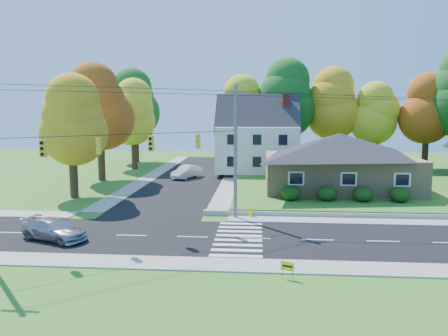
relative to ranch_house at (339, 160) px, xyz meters
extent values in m
plane|color=#3D7923|center=(-8.00, -16.00, -3.27)|extent=(120.00, 120.00, 0.00)
cube|color=black|center=(-8.00, -16.00, -3.26)|extent=(90.00, 8.00, 0.02)
cube|color=black|center=(-16.00, 10.00, -3.25)|extent=(8.00, 44.00, 0.02)
cube|color=#9C9A90|center=(-8.00, -11.00, -3.23)|extent=(90.00, 2.00, 0.08)
cube|color=#9C9A90|center=(-8.00, -21.00, -3.23)|extent=(90.00, 2.00, 0.08)
cube|color=#3D7923|center=(5.00, 5.00, -3.02)|extent=(30.00, 30.00, 0.50)
cube|color=tan|center=(0.00, 0.00, -1.17)|extent=(14.00, 10.00, 3.20)
pyramid|color=#26262B|center=(0.00, 0.00, 1.53)|extent=(14.60, 10.60, 2.20)
cube|color=silver|center=(-8.00, 12.00, 0.03)|extent=(10.00, 8.00, 5.60)
pyramid|color=#26262B|center=(-8.00, 12.00, 4.03)|extent=(10.40, 8.40, 2.40)
cube|color=brown|center=(-4.50, 12.00, 2.03)|extent=(0.90, 0.90, 9.60)
ellipsoid|color=#163A10|center=(-5.00, -6.20, -2.13)|extent=(1.70, 1.70, 1.27)
ellipsoid|color=#163A10|center=(-2.00, -6.20, -2.13)|extent=(1.70, 1.70, 1.27)
ellipsoid|color=#163A10|center=(1.00, -6.20, -2.13)|extent=(1.70, 1.70, 1.27)
ellipsoid|color=#163A10|center=(4.00, -6.20, -2.13)|extent=(1.70, 1.70, 1.27)
cylinder|color=#666059|center=(-9.50, -10.80, 1.73)|extent=(0.26, 0.26, 10.00)
cube|color=#666059|center=(-9.50, -10.80, 6.13)|extent=(1.60, 0.12, 0.12)
cube|color=gold|center=(-20.00, -19.20, 2.68)|extent=(0.34, 0.26, 1.00)
cube|color=gold|center=(-17.50, -17.20, 2.68)|extent=(0.26, 0.34, 1.00)
cube|color=gold|center=(-14.80, -15.05, 2.68)|extent=(0.34, 0.26, 1.00)
cube|color=gold|center=(-12.00, -12.80, 2.68)|extent=(0.26, 0.34, 1.00)
cylinder|color=black|center=(-16.00, -16.00, 3.33)|extent=(13.02, 10.43, 0.04)
cylinder|color=#3F2A19|center=(-10.00, 18.00, -0.07)|extent=(0.80, 0.80, 5.40)
sphere|color=gold|center=(-10.00, 18.00, 3.83)|extent=(6.72, 6.72, 6.72)
sphere|color=gold|center=(-10.00, 18.00, 5.51)|extent=(5.91, 5.91, 5.91)
sphere|color=gold|center=(-10.00, 18.00, 7.19)|extent=(5.11, 5.11, 5.11)
cylinder|color=#3F2A19|center=(-4.00, 17.00, 0.38)|extent=(0.86, 0.86, 6.30)
sphere|color=#1A5C1D|center=(-4.00, 17.00, 4.93)|extent=(7.84, 7.84, 7.84)
sphere|color=#1A5C1D|center=(-4.00, 17.00, 6.89)|extent=(6.90, 6.90, 6.90)
sphere|color=#1A5C1D|center=(-4.00, 17.00, 8.85)|extent=(5.96, 5.96, 5.96)
cylinder|color=#3F2A19|center=(2.00, 18.00, 0.16)|extent=(0.83, 0.83, 5.85)
sphere|color=gold|center=(2.00, 18.00, 4.38)|extent=(7.28, 7.28, 7.28)
sphere|color=gold|center=(2.00, 18.00, 6.20)|extent=(6.41, 6.41, 6.41)
sphere|color=gold|center=(2.00, 18.00, 8.02)|extent=(5.53, 5.53, 5.53)
cylinder|color=#3F2A19|center=(8.00, 17.00, -0.29)|extent=(0.77, 0.77, 4.95)
sphere|color=gold|center=(8.00, 17.00, 3.28)|extent=(6.16, 6.16, 6.16)
sphere|color=gold|center=(8.00, 17.00, 4.82)|extent=(5.42, 5.42, 5.42)
sphere|color=gold|center=(8.00, 17.00, 6.36)|extent=(4.68, 4.68, 4.68)
cylinder|color=#3F2A19|center=(14.00, 16.00, -0.07)|extent=(0.80, 0.80, 5.40)
sphere|color=#A24D14|center=(14.00, 16.00, 3.83)|extent=(6.72, 6.72, 6.72)
sphere|color=#A24D14|center=(14.00, 16.00, 5.51)|extent=(5.91, 5.91, 5.91)
sphere|color=#A24D14|center=(14.00, 16.00, 7.19)|extent=(5.11, 5.11, 5.11)
cylinder|color=#3F2A19|center=(-25.00, -4.00, -0.79)|extent=(0.77, 0.77, 4.95)
sphere|color=gold|center=(-25.00, -4.00, 2.78)|extent=(6.16, 6.16, 6.16)
sphere|color=gold|center=(-25.00, -4.00, 4.32)|extent=(5.42, 5.42, 5.42)
sphere|color=gold|center=(-25.00, -4.00, 5.86)|extent=(4.68, 4.68, 4.68)
cylinder|color=#3F2A19|center=(-26.00, 6.00, -0.34)|extent=(0.83, 0.83, 5.85)
sphere|color=#A24D14|center=(-26.00, 6.00, 3.88)|extent=(7.28, 7.28, 7.28)
sphere|color=#A24D14|center=(-26.00, 6.00, 5.70)|extent=(6.41, 6.41, 6.41)
sphere|color=#A24D14|center=(-26.00, 6.00, 7.52)|extent=(5.53, 5.53, 5.53)
cylinder|color=#3F2A19|center=(-25.00, 16.00, -0.57)|extent=(0.80, 0.80, 5.40)
sphere|color=gold|center=(-25.00, 16.00, 3.33)|extent=(6.72, 6.72, 6.72)
sphere|color=gold|center=(-25.00, 16.00, 5.01)|extent=(5.91, 5.91, 5.91)
sphere|color=gold|center=(-25.00, 16.00, 6.69)|extent=(5.11, 5.11, 5.11)
cylinder|color=#3F2A19|center=(-27.00, 24.00, -0.12)|extent=(0.86, 0.86, 6.30)
sphere|color=#1A5C1D|center=(-27.00, 24.00, 4.43)|extent=(7.84, 7.84, 7.84)
sphere|color=#1A5C1D|center=(-27.00, 24.00, 6.39)|extent=(6.90, 6.90, 6.90)
sphere|color=#1A5C1D|center=(-27.00, 24.00, 8.35)|extent=(5.96, 5.96, 5.96)
imported|color=#A4A4AB|center=(-20.54, -17.29, -2.59)|extent=(4.88, 3.39, 1.31)
imported|color=silver|center=(-16.40, 8.23, -2.49)|extent=(3.31, 4.86, 1.52)
cylinder|color=#F7E200|center=(-8.33, -10.45, -3.22)|extent=(0.34, 0.34, 0.09)
cylinder|color=#F7E200|center=(-8.33, -10.45, -2.93)|extent=(0.23, 0.23, 0.52)
sphere|color=#F7E200|center=(-8.33, -10.45, -2.62)|extent=(0.25, 0.25, 0.25)
cylinder|color=#F7E200|center=(-8.33, -10.45, -2.84)|extent=(0.44, 0.22, 0.11)
cylinder|color=black|center=(-6.58, -22.54, -2.98)|extent=(0.02, 0.02, 0.57)
cylinder|color=black|center=(-6.08, -22.54, -2.98)|extent=(0.02, 0.02, 0.57)
cube|color=#F9F512|center=(-6.33, -22.54, -2.64)|extent=(0.64, 0.30, 0.45)
camera|label=1|loc=(-7.76, -43.00, 4.84)|focal=35.00mm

